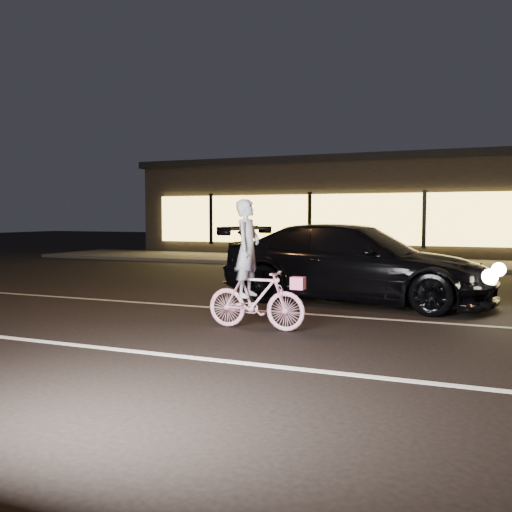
% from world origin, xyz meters
% --- Properties ---
extents(ground, '(90.00, 90.00, 0.00)m').
position_xyz_m(ground, '(0.00, 0.00, 0.00)').
color(ground, black).
rests_on(ground, ground).
extents(lane_stripe_near, '(60.00, 0.12, 0.01)m').
position_xyz_m(lane_stripe_near, '(0.00, -1.50, 0.00)').
color(lane_stripe_near, silver).
rests_on(lane_stripe_near, ground).
extents(lane_stripe_far, '(60.00, 0.10, 0.01)m').
position_xyz_m(lane_stripe_far, '(0.00, 2.00, 0.00)').
color(lane_stripe_far, gray).
rests_on(lane_stripe_far, ground).
extents(sidewalk, '(30.00, 4.00, 0.12)m').
position_xyz_m(sidewalk, '(0.00, 13.00, 0.06)').
color(sidewalk, '#383533').
rests_on(sidewalk, ground).
extents(storefront, '(25.40, 8.42, 4.20)m').
position_xyz_m(storefront, '(0.00, 18.97, 2.15)').
color(storefront, black).
rests_on(storefront, ground).
extents(cyclist, '(1.56, 0.54, 1.97)m').
position_xyz_m(cyclist, '(-0.94, 0.42, 0.70)').
color(cyclist, '#DE417F').
rests_on(cyclist, ground).
extents(sedan, '(5.56, 2.72, 1.56)m').
position_xyz_m(sedan, '(-0.12, 3.68, 0.78)').
color(sedan, black).
rests_on(sedan, ground).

